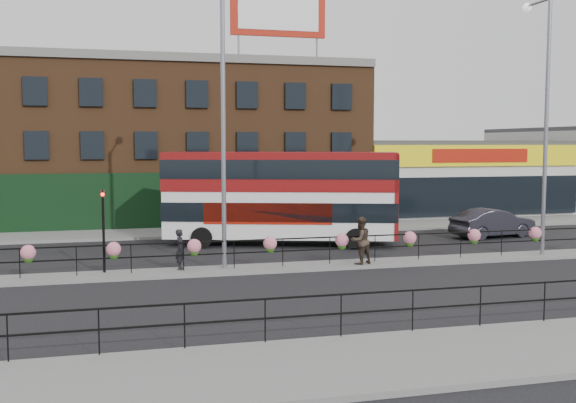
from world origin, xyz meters
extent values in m
plane|color=black|center=(0.00, 0.00, 0.00)|extent=(120.00, 120.00, 0.00)
cube|color=gray|center=(0.00, -12.00, 0.07)|extent=(60.00, 4.00, 0.15)
cube|color=gray|center=(0.00, 12.00, 0.07)|extent=(60.00, 4.00, 0.15)
cube|color=gray|center=(0.00, 0.00, 0.07)|extent=(60.00, 1.60, 0.15)
cube|color=gold|center=(0.00, -9.70, 0.01)|extent=(60.00, 0.10, 0.01)
cube|color=gold|center=(0.00, -9.88, 0.01)|extent=(60.00, 0.10, 0.01)
cube|color=brown|center=(-4.00, 20.00, 5.00)|extent=(25.00, 12.00, 10.00)
cube|color=#3F3F42|center=(-4.00, 20.00, 10.15)|extent=(25.00, 12.00, 0.30)
cube|color=black|center=(-4.00, 13.92, 1.70)|extent=(25.00, 0.25, 3.40)
cube|color=silver|center=(16.00, 20.00, 2.50)|extent=(15.00, 12.00, 5.00)
cube|color=#3F3F42|center=(16.00, 20.00, 5.15)|extent=(15.00, 12.00, 0.30)
cube|color=yellow|center=(16.00, 13.92, 4.30)|extent=(15.00, 0.25, 1.40)
cube|color=#A51708|center=(16.00, 13.80, 4.30)|extent=(7.00, 0.10, 0.90)
cube|color=black|center=(16.00, 13.92, 1.60)|extent=(15.00, 0.25, 2.60)
cube|color=#A51708|center=(2.50, 15.00, 13.20)|extent=(6.00, 0.25, 3.00)
cube|color=white|center=(2.50, 14.86, 13.20)|extent=(5.10, 0.04, 2.25)
cylinder|color=slate|center=(0.00, 15.00, 11.00)|extent=(0.12, 0.12, 1.40)
cylinder|color=slate|center=(5.00, 15.00, 11.00)|extent=(0.12, 0.12, 1.40)
cube|color=black|center=(0.00, 0.00, 1.25)|extent=(30.00, 0.05, 0.05)
cube|color=black|center=(0.00, 0.00, 0.76)|extent=(30.00, 0.05, 0.05)
cylinder|color=black|center=(-11.00, 0.00, 0.70)|extent=(0.04, 0.04, 1.10)
cylinder|color=black|center=(-9.00, 0.00, 0.70)|extent=(0.04, 0.04, 1.10)
cylinder|color=black|center=(-7.00, 0.00, 0.70)|extent=(0.04, 0.04, 1.10)
cylinder|color=black|center=(-5.00, 0.00, 0.70)|extent=(0.04, 0.04, 1.10)
cylinder|color=black|center=(-3.00, 0.00, 0.70)|extent=(0.04, 0.04, 1.10)
cylinder|color=black|center=(-1.00, 0.00, 0.70)|extent=(0.04, 0.04, 1.10)
cylinder|color=black|center=(1.00, 0.00, 0.70)|extent=(0.04, 0.04, 1.10)
cylinder|color=black|center=(3.00, 0.00, 0.70)|extent=(0.04, 0.04, 1.10)
cylinder|color=black|center=(5.00, 0.00, 0.70)|extent=(0.04, 0.04, 1.10)
cylinder|color=black|center=(7.00, 0.00, 0.70)|extent=(0.04, 0.04, 1.10)
cylinder|color=black|center=(9.00, 0.00, 0.70)|extent=(0.04, 0.04, 1.10)
cylinder|color=black|center=(11.00, 0.00, 0.70)|extent=(0.04, 0.04, 1.10)
sphere|color=pink|center=(-10.69, 0.00, 1.10)|extent=(0.56, 0.56, 0.56)
sphere|color=#285217|center=(-10.69, 0.00, 0.87)|extent=(0.36, 0.36, 0.36)
sphere|color=pink|center=(-7.64, 0.00, 1.10)|extent=(0.56, 0.56, 0.56)
sphere|color=#285217|center=(-7.64, 0.00, 0.87)|extent=(0.36, 0.36, 0.36)
sphere|color=pink|center=(-4.58, 0.00, 1.10)|extent=(0.56, 0.56, 0.56)
sphere|color=#285217|center=(-4.58, 0.00, 0.87)|extent=(0.36, 0.36, 0.36)
sphere|color=pink|center=(-1.53, 0.00, 1.10)|extent=(0.56, 0.56, 0.56)
sphere|color=#285217|center=(-1.53, 0.00, 0.87)|extent=(0.36, 0.36, 0.36)
sphere|color=pink|center=(1.53, 0.00, 1.10)|extent=(0.56, 0.56, 0.56)
sphere|color=#285217|center=(1.53, 0.00, 0.87)|extent=(0.36, 0.36, 0.36)
sphere|color=pink|center=(4.58, 0.00, 1.10)|extent=(0.56, 0.56, 0.56)
sphere|color=#285217|center=(4.58, 0.00, 0.87)|extent=(0.36, 0.36, 0.36)
sphere|color=pink|center=(7.64, 0.00, 1.10)|extent=(0.56, 0.56, 0.56)
sphere|color=#285217|center=(7.64, 0.00, 0.87)|extent=(0.36, 0.36, 0.36)
sphere|color=pink|center=(10.69, 0.00, 1.10)|extent=(0.56, 0.56, 0.56)
sphere|color=#285217|center=(10.69, 0.00, 0.87)|extent=(0.36, 0.36, 0.36)
cube|color=black|center=(-2.00, -10.10, 1.25)|extent=(20.00, 0.05, 0.05)
cube|color=black|center=(-2.00, -10.10, 0.76)|extent=(20.00, 0.05, 0.05)
cylinder|color=black|center=(-10.00, -10.10, 0.70)|extent=(0.04, 0.04, 1.10)
cylinder|color=black|center=(-8.00, -10.10, 0.70)|extent=(0.04, 0.04, 1.10)
cylinder|color=black|center=(-6.00, -10.10, 0.70)|extent=(0.04, 0.04, 1.10)
cylinder|color=black|center=(-4.00, -10.10, 0.70)|extent=(0.04, 0.04, 1.10)
cylinder|color=black|center=(-2.00, -10.10, 0.70)|extent=(0.04, 0.04, 1.10)
cylinder|color=black|center=(0.00, -10.10, 0.70)|extent=(0.04, 0.04, 1.10)
cylinder|color=black|center=(2.00, -10.10, 0.70)|extent=(0.04, 0.04, 1.10)
cylinder|color=black|center=(4.00, -10.10, 0.70)|extent=(0.04, 0.04, 1.10)
cube|color=white|center=(0.50, 6.46, 2.50)|extent=(11.70, 6.00, 4.17)
cube|color=maroon|center=(0.50, 6.46, 3.70)|extent=(11.78, 6.08, 1.87)
cube|color=black|center=(0.50, 6.46, 1.77)|extent=(11.80, 6.10, 0.94)
cube|color=black|center=(0.50, 6.46, 3.85)|extent=(11.83, 6.13, 0.94)
cube|color=maroon|center=(0.50, 6.46, 4.61)|extent=(11.70, 6.00, 0.12)
cube|color=maroon|center=(5.90, 4.72, 2.50)|extent=(1.01, 2.60, 4.17)
cube|color=#A51708|center=(-0.40, 5.37, 1.72)|extent=(5.96, 1.96, 1.04)
cylinder|color=black|center=(-3.47, 6.38, 0.52)|extent=(1.09, 0.62, 1.04)
cylinder|color=black|center=(-2.67, 8.86, 0.52)|extent=(1.09, 0.62, 1.04)
cylinder|color=black|center=(3.66, 4.07, 0.52)|extent=(1.09, 0.62, 1.04)
cylinder|color=black|center=(4.46, 6.55, 0.52)|extent=(1.09, 0.62, 1.04)
imported|color=#282731|center=(12.36, 6.19, 0.78)|extent=(3.35, 5.35, 1.57)
imported|color=black|center=(-5.09, 0.27, 0.95)|extent=(0.72, 0.59, 1.60)
imported|color=#392D23|center=(2.20, -0.40, 1.13)|extent=(1.44, 1.37, 1.96)
cylinder|color=slate|center=(-3.38, 0.05, 5.83)|extent=(0.18, 0.18, 11.37)
cylinder|color=slate|center=(10.99, -0.12, 5.83)|extent=(0.18, 0.18, 11.35)
cylinder|color=slate|center=(10.99, 0.73, 11.39)|extent=(0.11, 1.70, 0.11)
sphere|color=silver|center=(10.99, 1.59, 11.33)|extent=(0.41, 0.41, 0.41)
cylinder|color=black|center=(-8.00, 0.40, 1.75)|extent=(0.10, 0.10, 3.20)
imported|color=black|center=(-8.00, 0.40, 3.35)|extent=(0.15, 0.18, 0.90)
sphere|color=#FF190C|center=(-8.00, 0.28, 3.17)|extent=(0.14, 0.14, 0.14)
camera|label=1|loc=(-7.60, -26.18, 5.11)|focal=42.00mm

